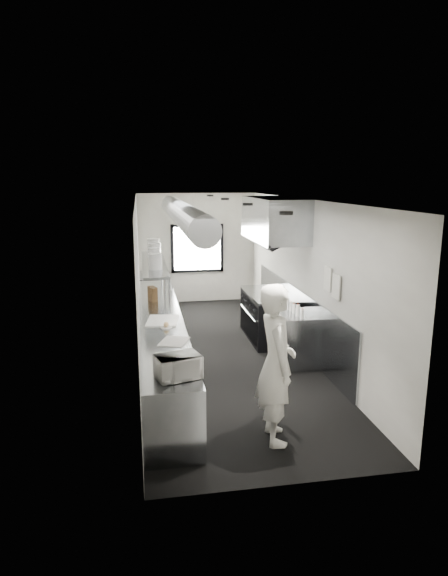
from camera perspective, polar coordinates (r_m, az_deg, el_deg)
name	(u,v)px	position (r m, az deg, el deg)	size (l,w,h in m)	color
floor	(224,353)	(9.03, -0.04, -7.69)	(3.00, 8.00, 0.01)	black
ceiling	(224,200)	(8.47, -0.04, 10.36)	(3.00, 8.00, 0.01)	white
wall_back	(197,248)	(12.55, -3.17, 4.68)	(3.00, 0.02, 2.80)	#B6B5AD
wall_front	(293,360)	(4.90, 8.06, -8.34)	(3.00, 0.02, 2.80)	#B6B5AD
wall_left	(138,282)	(8.52, -10.03, 0.68)	(0.02, 8.00, 2.80)	#B6B5AD
wall_right	(304,276)	(9.01, 9.40, 1.36)	(0.02, 8.00, 2.80)	#B6B5AD
wall_cladding	(296,316)	(9.48, 8.51, -3.33)	(0.03, 5.50, 1.10)	#8F979C
hvac_duct	(181,213)	(8.79, -5.05, 8.76)	(0.40, 0.40, 6.40)	#989BA0
service_window	(197,248)	(12.51, -3.15, 4.66)	(1.36, 0.05, 1.25)	white
exhaust_hood	(274,219)	(9.42, 5.87, 8.03)	(0.81, 2.20, 0.88)	#8F979C
prep_counter	(162,343)	(8.30, -7.34, -6.38)	(0.70, 6.00, 0.90)	#8F979C
pass_shelf	(154,264)	(9.48, -8.20, 2.79)	(0.45, 3.00, 0.68)	#8F979C
range	(269,316)	(9.75, 5.28, -3.29)	(0.88, 1.60, 0.94)	black
bottle_station	(296,339)	(8.51, 8.47, -5.92)	(0.65, 0.80, 0.90)	#8F979C
far_work_table	(154,293)	(11.85, -8.19, -0.58)	(0.70, 1.20, 0.90)	#8F979C
notice_sheet_a	(328,279)	(7.87, 12.09, 1.08)	(0.02, 0.28, 0.38)	beige
notice_sheet_b	(336,286)	(7.56, 13.06, 0.17)	(0.02, 0.28, 0.38)	beige
line_cook	(276,364)	(5.91, 6.15, -8.85)	(0.72, 0.47, 1.97)	silver
microwave	(178,367)	(5.67, -5.45, -9.19)	(0.46, 0.35, 0.28)	white
deli_tub_a	(161,362)	(6.07, -7.47, -8.67)	(0.13, 0.13, 0.09)	#B0B7A9
deli_tub_b	(160,358)	(6.20, -7.53, -8.14)	(0.15, 0.15, 0.11)	#B0B7A9
newspaper	(174,341)	(6.92, -5.88, -6.26)	(0.36, 0.45, 0.01)	white
small_plate	(166,327)	(7.56, -6.81, -4.63)	(0.18, 0.18, 0.01)	silver
pastry	(166,324)	(7.54, -6.82, -4.28)	(0.08, 0.08, 0.08)	#DAB172
cutting_board	(163,321)	(7.91, -7.24, -3.82)	(0.48, 0.64, 0.02)	silver
knife_block	(153,294)	(9.22, -8.39, -0.69)	(0.11, 0.25, 0.27)	brown
plate_stack_a	(155,261)	(8.72, -8.08, 3.12)	(0.25, 0.25, 0.29)	silver
plate_stack_b	(154,256)	(9.30, -8.21, 3.77)	(0.24, 0.24, 0.31)	silver
plate_stack_c	(154,252)	(9.61, -8.18, 4.20)	(0.25, 0.25, 0.35)	silver
plate_stack_d	(153,248)	(10.05, -8.29, 4.66)	(0.25, 0.25, 0.39)	silver
squeeze_bottle_a	(302,314)	(8.06, 9.18, -3.03)	(0.05, 0.05, 0.16)	silver
squeeze_bottle_b	(298,310)	(8.21, 8.67, -2.63)	(0.06, 0.06, 0.19)	silver
squeeze_bottle_c	(294,309)	(8.37, 8.21, -2.41)	(0.06, 0.06, 0.17)	silver
squeeze_bottle_d	(291,307)	(8.50, 7.86, -2.18)	(0.05, 0.05, 0.16)	silver
squeeze_bottle_e	(287,305)	(8.58, 7.47, -1.98)	(0.06, 0.06, 0.18)	silver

